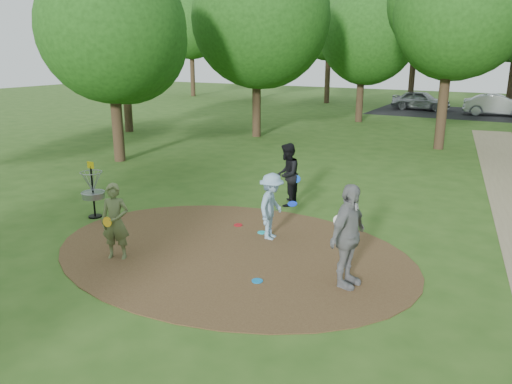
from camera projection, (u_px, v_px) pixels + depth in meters
The scene contains 14 objects.
ground at pixel (230, 252), 11.23m from camera, with size 100.00×100.00×0.00m, color #2D5119.
dirt_clearing at pixel (230, 251), 11.22m from camera, with size 8.40×8.40×0.02m, color #47301C.
parking_lot at pixel (474, 114), 35.59m from camera, with size 14.00×8.00×0.01m, color black.
player_observer_with_disc at pixel (115, 222), 10.65m from camera, with size 0.72×0.61×1.68m.
player_throwing_with_disc at pixel (272, 207), 11.79m from camera, with size 1.01×1.10×1.61m.
player_walking_with_disc at pixel (287, 175), 14.38m from camera, with size 0.86×1.01×1.83m.
player_waiting_with_disc at pixel (348, 236), 9.33m from camera, with size 0.68×1.25×2.03m.
disc_ground_cyan at pixel (262, 232), 12.33m from camera, with size 0.22×0.22×0.02m, color #19C0CF.
disc_ground_blue at pixel (257, 281), 9.74m from camera, with size 0.22×0.22×0.02m, color #0B77C7.
disc_ground_red at pixel (238, 225), 12.86m from camera, with size 0.22×0.22×0.02m, color red.
car_left at pixel (421, 100), 37.61m from camera, with size 1.70×4.22×1.44m, color #999BA0.
car_right at pixel (498, 105), 34.23m from camera, with size 1.55×4.44×1.46m, color #9DA0A5.
disc_golf_basket at pixel (92, 186), 13.32m from camera, with size 0.63×0.63×1.54m.
tree_ring at pixel (411, 24), 17.99m from camera, with size 36.90×46.09×9.57m.
Camera 1 is at (5.53, -8.86, 4.37)m, focal length 35.00 mm.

